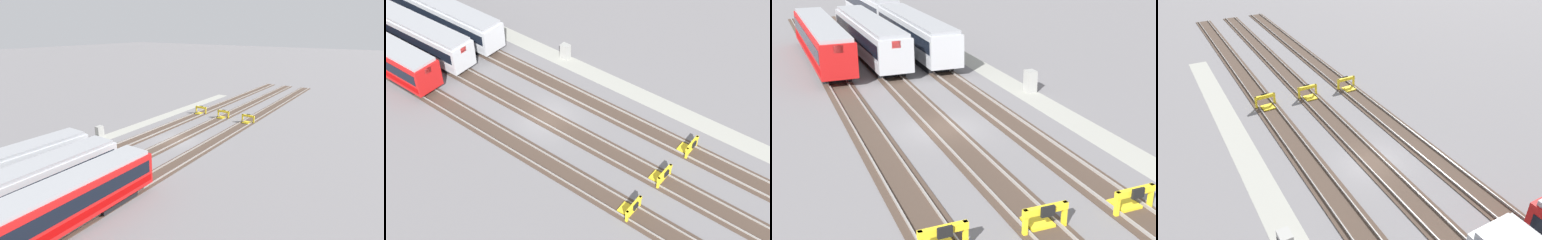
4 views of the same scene
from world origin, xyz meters
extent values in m
plane|color=slate|center=(0.00, 0.00, 0.00)|extent=(400.00, 400.00, 0.00)
cube|color=#9E9E93|center=(0.00, -8.15, 0.00)|extent=(54.00, 2.00, 0.01)
cube|color=#47382D|center=(0.00, -4.29, 0.03)|extent=(90.00, 2.24, 0.06)
cube|color=gray|center=(0.00, -3.57, 0.14)|extent=(90.00, 0.07, 0.15)
cube|color=gray|center=(0.00, -5.01, 0.14)|extent=(90.00, 0.07, 0.15)
cube|color=#47382D|center=(0.00, 0.00, 0.03)|extent=(90.00, 2.24, 0.06)
cube|color=gray|center=(0.00, 0.72, 0.14)|extent=(90.00, 0.07, 0.15)
cube|color=gray|center=(0.00, -0.72, 0.14)|extent=(90.00, 0.07, 0.15)
cube|color=#47382D|center=(0.00, 4.29, 0.03)|extent=(90.00, 2.24, 0.06)
cube|color=gray|center=(0.00, 5.01, 0.14)|extent=(90.00, 0.07, 0.15)
cube|color=gray|center=(0.00, 3.57, 0.14)|extent=(90.00, 0.07, 0.15)
cube|color=#B7BABF|center=(19.64, 0.04, 2.05)|extent=(18.05, 3.14, 2.70)
cube|color=black|center=(19.64, 0.04, 2.37)|extent=(17.33, 3.17, 1.08)
cube|color=#A8AAAF|center=(19.64, 0.04, 1.29)|extent=(17.69, 3.17, 0.54)
cube|color=#999BA0|center=(19.64, 0.04, 3.55)|extent=(17.50, 2.85, 0.30)
cube|color=red|center=(10.68, -0.14, 3.05)|extent=(0.09, 0.70, 0.56)
cube|color=black|center=(14.06, -0.07, 0.35)|extent=(3.64, 2.31, 0.70)
cube|color=#B7BABF|center=(19.64, -4.31, 2.05)|extent=(18.01, 2.88, 2.70)
cube|color=black|center=(19.64, -4.31, 2.37)|extent=(17.29, 2.91, 1.08)
cube|color=#A8AAAF|center=(19.64, -4.31, 1.29)|extent=(17.65, 2.90, 0.54)
cube|color=#999BA0|center=(19.64, -4.31, 3.55)|extent=(17.47, 2.59, 0.30)
cube|color=red|center=(10.68, -4.27, 3.05)|extent=(0.08, 0.70, 0.56)
cube|color=black|center=(25.22, -4.33, 0.35)|extent=(3.61, 2.26, 0.70)
cube|color=black|center=(14.06, -4.28, 0.35)|extent=(3.61, 2.26, 0.70)
cube|color=red|center=(10.68, 4.23, 3.05)|extent=(0.09, 0.70, 0.56)
cube|color=black|center=(14.06, 4.26, 0.35)|extent=(3.62, 2.27, 0.70)
cube|color=yellow|center=(-12.48, -3.39, 0.57)|extent=(0.19, 0.19, 1.15)
cube|color=yellow|center=(-12.41, -5.19, 0.57)|extent=(0.19, 0.19, 1.15)
cube|color=yellow|center=(-12.45, -4.29, 1.00)|extent=(0.32, 2.01, 0.30)
cube|color=yellow|center=(-11.90, -4.26, 0.09)|extent=(1.14, 1.13, 0.18)
cube|color=black|center=(-12.62, -4.30, 1.00)|extent=(0.15, 0.60, 0.44)
cube|color=yellow|center=(-12.37, 0.90, 0.57)|extent=(0.18, 0.18, 1.15)
cube|color=yellow|center=(-12.35, -0.90, 0.57)|extent=(0.18, 0.18, 1.15)
cube|color=yellow|center=(-12.36, 0.00, 1.00)|extent=(0.26, 2.00, 0.30)
cube|color=yellow|center=(-11.81, 0.01, 0.09)|extent=(1.11, 1.09, 0.18)
cube|color=black|center=(-12.54, 0.00, 1.00)|extent=(0.13, 0.60, 0.44)
cube|color=yellow|center=(-12.31, 5.19, 0.57)|extent=(0.19, 0.19, 1.15)
cube|color=yellow|center=(-12.26, 3.39, 0.57)|extent=(0.19, 0.19, 1.15)
cube|color=yellow|center=(-12.28, 4.29, 1.00)|extent=(0.30, 2.01, 0.30)
cube|color=yellow|center=(-11.73, 4.30, 0.09)|extent=(1.13, 1.11, 0.18)
cube|color=black|center=(-12.46, 4.28, 1.00)|extent=(0.14, 0.60, 0.44)
cube|color=#9E9E99|center=(4.87, -8.64, 0.80)|extent=(0.90, 0.70, 1.60)
cube|color=#333338|center=(4.87, -9.00, 1.04)|extent=(0.70, 0.04, 0.36)
camera|label=1|loc=(28.04, 21.88, 13.65)|focal=28.00mm
camera|label=2|loc=(-24.95, 27.08, 31.95)|focal=50.00mm
camera|label=3|loc=(-28.51, 9.92, 11.61)|focal=50.00mm
camera|label=4|loc=(18.88, -12.34, 16.93)|focal=35.00mm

